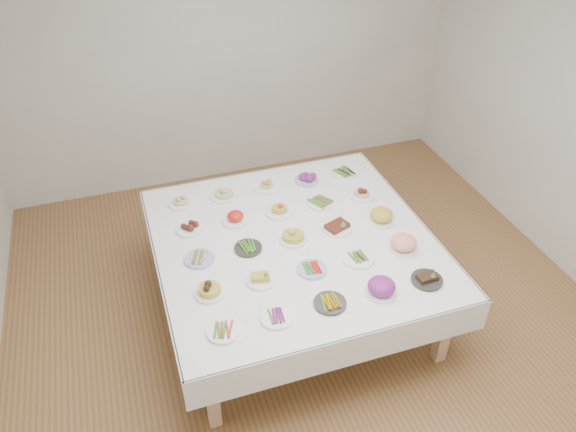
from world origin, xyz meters
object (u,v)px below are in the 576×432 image
object	(u,v)px
display_table	(294,246)
dish_12	(293,235)
dish_24	(344,172)
dish_0	(223,331)

from	to	relation	value
display_table	dish_12	world-z (taller)	dish_12
display_table	dish_24	size ratio (longest dim) A/B	10.20
display_table	dish_12	bearing A→B (deg)	-135.66
display_table	dish_24	xyz separation A→B (m)	(0.77, 0.77, 0.09)
display_table	dish_12	xyz separation A→B (m)	(-0.01, -0.01, 0.12)
dish_0	dish_12	size ratio (longest dim) A/B	0.99
dish_12	dish_24	distance (m)	1.10
dish_24	dish_12	bearing A→B (deg)	-134.96
display_table	dish_24	distance (m)	1.09
dish_0	dish_24	size ratio (longest dim) A/B	1.01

